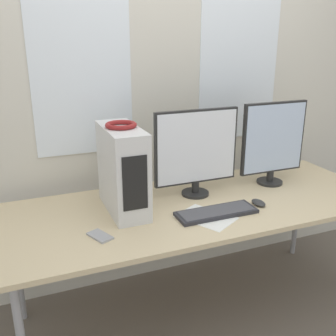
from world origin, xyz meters
TOP-DOWN VIEW (x-y plane):
  - wall_back at (0.00, 1.01)m, footprint 8.00×0.07m
  - desk at (0.00, 0.44)m, footprint 2.27×0.88m
  - pc_tower at (-0.44, 0.52)m, footprint 0.19×0.45m
  - headphones at (-0.44, 0.53)m, footprint 0.17×0.17m
  - monitor_main at (0.03, 0.57)m, footprint 0.53×0.17m
  - monitor_right_near at (0.58, 0.56)m, footprint 0.46×0.17m
  - keyboard at (0.02, 0.27)m, footprint 0.46×0.16m
  - mouse at (0.31, 0.29)m, footprint 0.07×0.11m
  - cell_phone at (-0.64, 0.26)m, footprint 0.12×0.15m
  - paper_sheet_left at (-0.05, 0.26)m, footprint 0.33×0.36m

SIDE VIEW (x-z plane):
  - desk at x=0.00m, z-range 0.34..1.12m
  - paper_sheet_left at x=-0.05m, z-range 0.78..0.78m
  - cell_phone at x=-0.64m, z-range 0.78..0.79m
  - keyboard at x=0.02m, z-range 0.78..0.80m
  - mouse at x=0.31m, z-range 0.78..0.80m
  - pc_tower at x=-0.44m, z-range 0.78..1.25m
  - monitor_main at x=0.03m, z-range 0.79..1.33m
  - monitor_right_near at x=0.58m, z-range 0.79..1.34m
  - headphones at x=-0.44m, z-range 1.25..1.28m
  - wall_back at x=0.00m, z-range 0.00..2.70m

